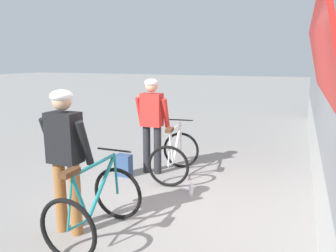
{
  "coord_description": "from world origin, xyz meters",
  "views": [
    {
      "loc": [
        1.33,
        -3.98,
        2.09
      ],
      "look_at": [
        -0.6,
        0.74,
        1.05
      ],
      "focal_mm": 34.73,
      "sensor_mm": 36.0,
      "label": 1
    }
  ],
  "objects": [
    {
      "name": "backpack_on_platform",
      "position": [
        -1.56,
        0.96,
        0.2
      ],
      "size": [
        0.28,
        0.18,
        0.4
      ],
      "primitive_type": "cube",
      "rotation": [
        0.0,
        0.0,
        0.01
      ],
      "color": "navy",
      "rests_on": "ground"
    },
    {
      "name": "water_bottle_near_the_bikes",
      "position": [
        -0.14,
        0.6,
        0.09
      ],
      "size": [
        0.07,
        0.07,
        0.19
      ],
      "primitive_type": "cylinder",
      "color": "silver",
      "rests_on": "ground"
    },
    {
      "name": "bicycle_far_teal",
      "position": [
        -0.81,
        -1.02,
        0.4
      ],
      "size": [
        0.72,
        1.08,
        0.99
      ],
      "color": "black",
      "rests_on": "ground"
    },
    {
      "name": "cyclist_far_in_dark",
      "position": [
        -1.19,
        -1.03,
        1.05
      ],
      "size": [
        0.61,
        0.31,
        1.76
      ],
      "color": "#935B2D",
      "rests_on": "ground"
    },
    {
      "name": "bicycle_near_white",
      "position": [
        -0.68,
        1.29,
        0.4
      ],
      "size": [
        0.85,
        1.16,
        0.99
      ],
      "color": "black",
      "rests_on": "ground"
    },
    {
      "name": "ground_plane",
      "position": [
        0.0,
        0.0,
        0.0
      ],
      "size": [
        80.0,
        80.0,
        0.0
      ],
      "primitive_type": "plane",
      "color": "gray"
    },
    {
      "name": "cyclist_near_in_red",
      "position": [
        -1.15,
        1.32,
        1.05
      ],
      "size": [
        0.62,
        0.32,
        1.76
      ],
      "color": "#232328",
      "rests_on": "ground"
    }
  ]
}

